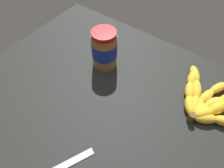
# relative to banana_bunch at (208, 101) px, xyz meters

# --- Properties ---
(ground_plane) EXTENTS (0.91, 0.76, 0.03)m
(ground_plane) POSITION_rel_banana_bunch_xyz_m (-0.27, -0.18, -0.03)
(ground_plane) COLOR black
(banana_bunch) EXTENTS (0.26, 0.22, 0.04)m
(banana_bunch) POSITION_rel_banana_bunch_xyz_m (0.00, 0.00, 0.00)
(banana_bunch) COLOR gold
(banana_bunch) RESTS_ON ground_plane
(peanut_butter_jar) EXTENTS (0.09, 0.09, 0.14)m
(peanut_butter_jar) POSITION_rel_banana_bunch_xyz_m (-0.36, -0.04, 0.05)
(peanut_butter_jar) COLOR #9E602D
(peanut_butter_jar) RESTS_ON ground_plane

